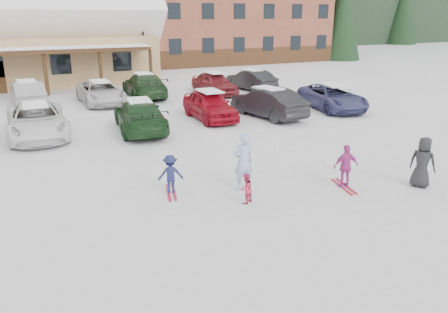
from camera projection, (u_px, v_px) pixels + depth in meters
name	position (u px, v px, depth m)	size (l,w,h in m)	color
ground	(229.00, 199.00, 13.03)	(160.00, 160.00, 0.00)	white
lamp_post	(143.00, 41.00, 35.13)	(0.50, 0.25, 5.61)	black
conifer_1	(343.00, 5.00, 50.67)	(4.84, 4.84, 11.22)	black
conifer_3	(115.00, 15.00, 51.74)	(3.96, 3.96, 9.18)	black
conifer_4	(302.00, 4.00, 64.24)	(5.06, 5.06, 11.73)	black
adult_skier	(243.00, 161.00, 13.51)	(0.67, 0.44, 1.83)	#9CACDB
toddler_red	(246.00, 189.00, 12.62)	(0.44, 0.34, 0.91)	#D02C4E
child_navy	(171.00, 174.00, 13.32)	(0.79, 0.45, 1.22)	#191D46
skis_child_navy	(171.00, 192.00, 13.50)	(0.20, 1.40, 0.03)	#AB1830
child_magenta	(346.00, 166.00, 13.73)	(0.82, 0.34, 1.40)	#B9368C
skis_child_magenta	(344.00, 186.00, 13.94)	(0.20, 1.40, 0.03)	#AB1830
bystander_dark	(423.00, 162.00, 13.73)	(0.80, 0.52, 1.63)	black
parked_car_2	(37.00, 121.00, 19.38)	(2.46, 5.33, 1.48)	white
parked_car_3	(140.00, 116.00, 20.35)	(2.06, 5.07, 1.47)	#193A1B
parked_car_4	(210.00, 105.00, 22.66)	(1.77, 4.39, 1.50)	#A60D1D
parked_car_5	(268.00, 103.00, 23.14)	(1.64, 4.70, 1.55)	black
parked_car_6	(332.00, 97.00, 25.04)	(2.33, 5.06, 1.41)	#3C3E6E
parked_car_9	(28.00, 94.00, 25.80)	(1.60, 4.60, 1.51)	#A2A3A6
parked_car_10	(101.00, 92.00, 26.63)	(2.29, 4.98, 1.38)	silver
parked_car_11	(144.00, 85.00, 28.68)	(2.19, 5.39, 1.56)	#213E20
parked_car_12	(214.00, 83.00, 29.67)	(1.77, 4.41, 1.50)	maroon
parked_car_13	(251.00, 80.00, 31.37)	(1.53, 4.40, 1.45)	black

